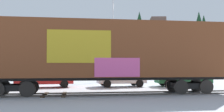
# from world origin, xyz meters

# --- Properties ---
(ground_plane) EXTENTS (260.00, 260.00, 0.00)m
(ground_plane) POSITION_xyz_m (0.00, 0.00, 0.00)
(ground_plane) COLOR #B2B5BC
(track) EXTENTS (59.93, 6.32, 0.08)m
(track) POSITION_xyz_m (0.54, 0.01, 0.04)
(track) COLOR #4C4742
(track) RESTS_ON ground_plane
(freight_car) EXTENTS (16.57, 4.37, 4.76)m
(freight_car) POSITION_xyz_m (0.37, -0.00, 2.75)
(freight_car) COLOR brown
(freight_car) RESTS_ON ground_plane
(flagpole) EXTENTS (0.28, 1.72, 9.61)m
(flagpole) POSITION_xyz_m (1.69, 13.15, 6.24)
(flagpole) COLOR silver
(flagpole) RESTS_ON ground_plane
(hillside) EXTENTS (157.44, 36.96, 16.95)m
(hillside) POSITION_xyz_m (-0.04, 66.12, 6.04)
(hillside) COLOR gray
(hillside) RESTS_ON ground_plane
(parked_car_red) EXTENTS (4.88, 2.72, 1.63)m
(parked_car_red) POSITION_xyz_m (-4.61, 5.20, 0.81)
(parked_car_red) COLOR #B21E1E
(parked_car_red) RESTS_ON ground_plane
(parked_car_white) EXTENTS (4.27, 2.33, 1.61)m
(parked_car_white) POSITION_xyz_m (1.82, 5.65, 0.82)
(parked_car_white) COLOR silver
(parked_car_white) RESTS_ON ground_plane
(parked_car_green) EXTENTS (4.60, 2.00, 1.65)m
(parked_car_green) POSITION_xyz_m (7.23, 5.57, 0.83)
(parked_car_green) COLOR #1E5933
(parked_car_green) RESTS_ON ground_plane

